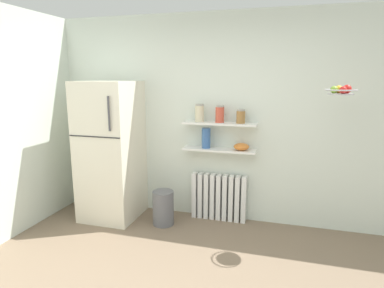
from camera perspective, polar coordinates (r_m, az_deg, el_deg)
name	(u,v)px	position (r m, az deg, el deg)	size (l,w,h in m)	color
ground_plane	(188,283)	(3.23, -0.68, -22.94)	(7.04, 7.04, 0.00)	#7A6651
back_wall	(223,119)	(4.20, 5.47, 4.32)	(7.04, 0.10, 2.60)	silver
refrigerator	(111,151)	(4.38, -13.89, -1.15)	(0.69, 0.75, 1.78)	silver
radiator	(219,197)	(4.32, 4.68, -9.16)	(0.70, 0.12, 0.60)	white
wall_shelf_lower	(219,150)	(4.11, 4.74, -1.00)	(0.91, 0.22, 0.03)	white
wall_shelf_upper	(220,123)	(4.05, 4.82, 3.56)	(0.91, 0.22, 0.03)	white
storage_jar_0	(199,113)	(4.09, 1.31, 5.40)	(0.11, 0.11, 0.22)	beige
storage_jar_1	(220,114)	(4.03, 4.84, 5.19)	(0.11, 0.11, 0.21)	#C64C38
storage_jar_2	(241,116)	(3.99, 8.46, 4.75)	(0.11, 0.11, 0.17)	olive
vase	(206,138)	(4.12, 2.46, 1.04)	(0.11, 0.11, 0.25)	#38609E
shelf_bowl	(241,147)	(4.05, 8.56, -0.47)	(0.19, 0.19, 0.08)	orange
trash_bin	(163,208)	(4.21, -5.01, -10.96)	(0.26, 0.26, 0.43)	slate
hanging_fruit_basket	(341,90)	(3.62, 24.44, 8.47)	(0.31, 0.31, 0.10)	#B2B2B7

